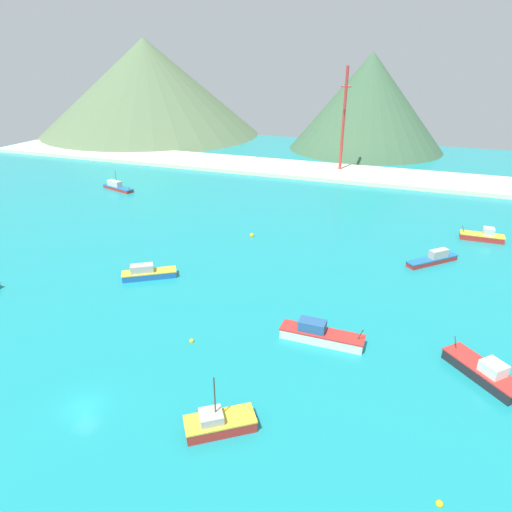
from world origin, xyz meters
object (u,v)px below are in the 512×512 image
(fishing_boat_7, at_px, (434,259))
(buoy_2, at_px, (252,235))
(buoy_1, at_px, (439,504))
(fishing_boat_6, at_px, (117,187))
(fishing_boat_4, at_px, (483,236))
(fishing_boat_0, at_px, (484,371))
(fishing_boat_8, at_px, (219,423))
(fishing_boat_1, at_px, (148,273))
(fishing_boat_5, at_px, (320,334))
(radio_tower, at_px, (344,121))
(buoy_0, at_px, (192,341))

(fishing_boat_7, distance_m, buoy_2, 35.15)
(fishing_boat_7, relative_size, buoy_2, 9.18)
(buoy_1, bearing_deg, buoy_2, 125.44)
(fishing_boat_7, bearing_deg, fishing_boat_6, 166.47)
(fishing_boat_4, height_order, buoy_2, fishing_boat_4)
(fishing_boat_0, bearing_deg, fishing_boat_6, 149.94)
(fishing_boat_0, xyz_separation_m, fishing_boat_8, (-25.40, -17.71, -0.06))
(buoy_1, bearing_deg, fishing_boat_6, 140.04)
(fishing_boat_1, distance_m, fishing_boat_5, 31.99)
(radio_tower, bearing_deg, buoy_2, -96.60)
(buoy_0, bearing_deg, buoy_2, 98.74)
(fishing_boat_5, height_order, buoy_0, fishing_boat_5)
(fishing_boat_0, relative_size, fishing_boat_1, 1.01)
(fishing_boat_1, bearing_deg, fishing_boat_0, -9.24)
(fishing_boat_7, bearing_deg, buoy_0, -128.87)
(fishing_boat_6, bearing_deg, buoy_2, -22.08)
(fishing_boat_7, height_order, radio_tower, radio_tower)
(fishing_boat_4, relative_size, buoy_2, 8.56)
(fishing_boat_0, xyz_separation_m, fishing_boat_4, (3.63, 45.93, -0.05))
(fishing_boat_6, height_order, fishing_boat_7, fishing_boat_6)
(fishing_boat_8, distance_m, buoy_2, 51.75)
(fishing_boat_4, height_order, buoy_0, fishing_boat_4)
(fishing_boat_4, height_order, radio_tower, radio_tower)
(radio_tower, bearing_deg, buoy_0, -90.70)
(fishing_boat_1, relative_size, fishing_boat_5, 0.80)
(fishing_boat_4, relative_size, buoy_0, 13.14)
(buoy_1, bearing_deg, buoy_0, 156.19)
(fishing_boat_6, xyz_separation_m, buoy_0, (52.92, -56.31, -0.76))
(fishing_boat_6, height_order, radio_tower, radio_tower)
(fishing_boat_1, height_order, radio_tower, radio_tower)
(buoy_0, bearing_deg, fishing_boat_8, -52.02)
(radio_tower, bearing_deg, fishing_boat_5, -80.96)
(fishing_boat_5, distance_m, fishing_boat_8, 19.25)
(fishing_boat_0, relative_size, buoy_1, 13.75)
(fishing_boat_4, distance_m, fishing_boat_7, 17.48)
(fishing_boat_1, distance_m, fishing_boat_4, 65.91)
(fishing_boat_8, height_order, radio_tower, radio_tower)
(fishing_boat_8, distance_m, buoy_1, 20.67)
(fishing_boat_8, height_order, buoy_0, fishing_boat_8)
(fishing_boat_5, height_order, radio_tower, radio_tower)
(buoy_2, bearing_deg, buoy_1, -54.56)
(fishing_boat_6, relative_size, fishing_boat_8, 1.49)
(buoy_1, bearing_deg, fishing_boat_8, 177.06)
(fishing_boat_5, distance_m, buoy_0, 16.77)
(fishing_boat_1, xyz_separation_m, buoy_2, (9.72, 23.52, -0.75))
(buoy_2, bearing_deg, fishing_boat_5, -55.58)
(fishing_boat_6, relative_size, radio_tower, 0.35)
(fishing_boat_7, height_order, buoy_2, fishing_boat_7)
(fishing_boat_1, xyz_separation_m, fishing_boat_8, (25.02, -25.91, -0.05))
(buoy_2, xyz_separation_m, radio_tower, (6.90, 59.66, 15.74))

